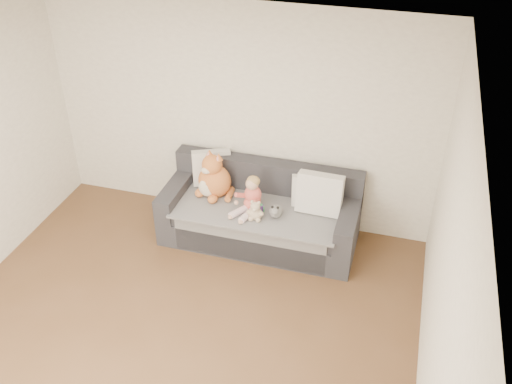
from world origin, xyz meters
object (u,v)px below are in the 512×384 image
Objects in this scene: sofa at (261,215)px; sippy_cup at (261,207)px; plush_cat at (214,179)px; teddy_bear at (255,212)px; toddler at (251,197)px.

sofa reaches higher than sippy_cup.
plush_cat is at bearing 177.13° from sofa.
plush_cat reaches higher than teddy_bear.
teddy_bear is at bearing -85.26° from sofa.
teddy_bear is (0.59, -0.33, -0.12)m from plush_cat.
plush_cat is (-0.49, 0.18, 0.04)m from toddler.
sippy_cup is (0.04, -0.15, 0.23)m from sofa.
sofa is at bearing 93.57° from teddy_bear.
sofa is 0.40m from teddy_bear.
sippy_cup is at bearing -74.86° from sofa.
teddy_bear is at bearing -96.26° from sippy_cup.
sofa is 0.68m from plush_cat.
toddler is 0.74× the size of plush_cat.
sippy_cup is (0.61, -0.18, -0.15)m from plush_cat.
plush_cat reaches higher than toddler.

